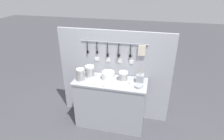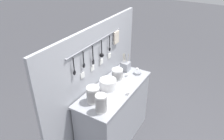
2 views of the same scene
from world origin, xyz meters
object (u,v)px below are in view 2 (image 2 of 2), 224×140
(cup_edge_near, at_px, (128,93))
(bowl_stack_wide_centre, at_px, (117,74))
(bowl_stack_nested_right, at_px, (93,95))
(cup_mid_row, at_px, (127,75))
(bowl_stack_back_corner, at_px, (101,103))
(cup_centre, at_px, (137,69))
(cutlery_caddy, at_px, (125,66))
(plate_stack, at_px, (108,84))
(cup_back_left, at_px, (95,94))
(steel_mixing_bowl, at_px, (137,73))

(cup_edge_near, bearing_deg, bowl_stack_wide_centre, 49.23)
(bowl_stack_nested_right, distance_m, cup_edge_near, 0.45)
(cup_mid_row, bearing_deg, bowl_stack_back_corner, -173.21)
(bowl_stack_wide_centre, bearing_deg, cup_centre, -20.93)
(cutlery_caddy, height_order, cup_edge_near, cutlery_caddy)
(plate_stack, height_order, cutlery_caddy, cutlery_caddy)
(cup_back_left, xyz_separation_m, cup_edge_near, (0.22, -0.35, 0.00))
(plate_stack, bearing_deg, cup_back_left, 163.58)
(cup_back_left, xyz_separation_m, cup_centre, (0.83, -0.19, 0.00))
(cup_mid_row, bearing_deg, cutlery_caddy, 35.67)
(bowl_stack_nested_right, height_order, cup_back_left, bowl_stack_nested_right)
(cup_edge_near, bearing_deg, bowl_stack_back_corner, 165.47)
(cup_back_left, bearing_deg, plate_stack, -16.42)
(cup_back_left, bearing_deg, steel_mixing_bowl, -17.54)
(plate_stack, distance_m, cup_mid_row, 0.41)
(cup_centre, height_order, cup_edge_near, same)
(bowl_stack_nested_right, relative_size, cup_back_left, 5.29)
(bowl_stack_nested_right, xyz_separation_m, cup_back_left, (0.12, 0.06, -0.08))
(bowl_stack_back_corner, height_order, plate_stack, bowl_stack_back_corner)
(cup_back_left, bearing_deg, bowl_stack_wide_centre, -6.32)
(cup_centre, bearing_deg, cup_mid_row, 166.97)
(bowl_stack_wide_centre, bearing_deg, bowl_stack_back_corner, -165.07)
(bowl_stack_nested_right, bearing_deg, cup_centre, -7.88)
(plate_stack, distance_m, cup_centre, 0.64)
(bowl_stack_wide_centre, xyz_separation_m, steel_mixing_bowl, (0.27, -0.18, -0.06))
(bowl_stack_back_corner, xyz_separation_m, steel_mixing_bowl, (0.96, 0.00, -0.09))
(steel_mixing_bowl, height_order, cup_mid_row, cup_mid_row)
(plate_stack, height_order, cup_edge_near, plate_stack)
(bowl_stack_nested_right, height_order, bowl_stack_wide_centre, bowl_stack_nested_right)
(plate_stack, height_order, cup_back_left, plate_stack)
(cup_back_left, bearing_deg, cup_edge_near, -58.16)
(cutlery_caddy, bearing_deg, cup_back_left, 177.39)
(bowl_stack_nested_right, xyz_separation_m, plate_stack, (0.33, -0.00, -0.04))
(plate_stack, relative_size, cup_mid_row, 5.57)
(bowl_stack_nested_right, relative_size, cup_centre, 5.29)
(cup_back_left, bearing_deg, cup_centre, -12.87)
(bowl_stack_wide_centre, relative_size, bowl_stack_back_corner, 0.70)
(bowl_stack_wide_centre, bearing_deg, cup_edge_near, -130.77)
(bowl_stack_wide_centre, xyz_separation_m, cup_centre, (0.36, -0.14, -0.06))
(bowl_stack_nested_right, height_order, plate_stack, bowl_stack_nested_right)
(bowl_stack_wide_centre, relative_size, cup_mid_row, 3.98)
(bowl_stack_back_corner, bearing_deg, bowl_stack_wide_centre, 14.93)
(steel_mixing_bowl, relative_size, cup_centre, 2.84)
(cup_edge_near, bearing_deg, plate_stack, 91.11)
(bowl_stack_wide_centre, relative_size, cup_back_left, 3.98)
(bowl_stack_wide_centre, xyz_separation_m, cutlery_caddy, (0.28, 0.02, -0.01))
(bowl_stack_wide_centre, xyz_separation_m, cup_mid_row, (0.13, -0.09, -0.06))
(bowl_stack_back_corner, distance_m, cup_edge_near, 0.46)
(cup_back_left, relative_size, cup_edge_near, 1.00)
(bowl_stack_wide_centre, height_order, steel_mixing_bowl, bowl_stack_wide_centre)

